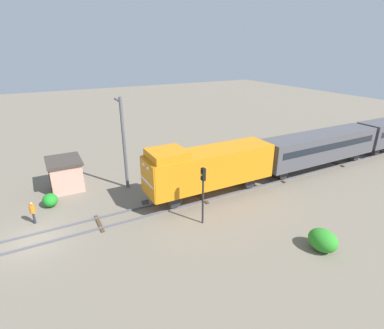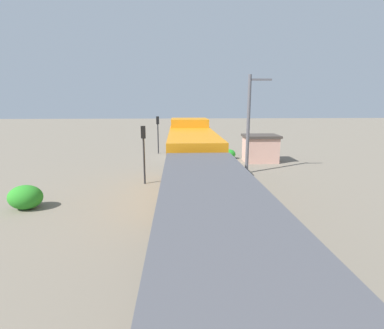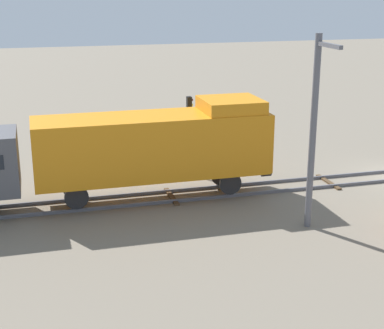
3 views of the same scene
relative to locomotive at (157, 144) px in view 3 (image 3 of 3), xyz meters
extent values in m
cube|color=#4C3823|center=(0.00, -9.18, -2.73)|extent=(2.40, 0.24, 0.09)
cube|color=#4C3823|center=(0.00, -0.68, -2.73)|extent=(2.40, 0.24, 0.09)
cube|color=orange|center=(0.00, 0.24, -0.06)|extent=(2.90, 11.00, 2.90)
cube|color=orange|center=(0.00, -3.66, 1.69)|extent=(2.75, 2.80, 0.60)
cube|color=orange|center=(0.00, -5.31, -0.06)|extent=(2.84, 0.10, 2.84)
cube|color=white|center=(0.00, -5.35, -0.26)|extent=(2.46, 0.06, 0.20)
sphere|color=white|center=(-0.45, -5.36, 1.04)|extent=(0.28, 0.28, 0.28)
sphere|color=white|center=(0.45, -5.36, 1.04)|extent=(0.28, 0.28, 0.28)
cylinder|color=#262628|center=(0.00, -5.61, -1.91)|extent=(0.36, 0.50, 0.36)
cylinder|color=#262628|center=(-0.72, -3.46, -2.06)|extent=(0.18, 1.10, 1.10)
cylinder|color=#262628|center=(0.72, -3.46, -2.06)|extent=(0.18, 1.10, 1.10)
cylinder|color=#262628|center=(-0.72, 3.94, -2.06)|extent=(0.18, 1.10, 1.10)
cylinder|color=#262628|center=(0.72, 3.94, -2.06)|extent=(0.18, 1.10, 1.10)
cylinder|color=#262628|center=(3.40, -2.49, -0.62)|extent=(0.14, 0.14, 4.31)
cube|color=black|center=(3.40, -2.49, 1.09)|extent=(0.32, 0.24, 0.90)
sphere|color=#390606|center=(3.40, -2.63, 1.36)|extent=(0.16, 0.16, 0.16)
sphere|color=yellow|center=(3.40, -2.63, 1.08)|extent=(0.16, 0.16, 0.16)
sphere|color=black|center=(3.40, -2.63, 0.80)|extent=(0.16, 0.16, 0.16)
cylinder|color=#595960|center=(-5.00, -5.53, 1.32)|extent=(0.28, 0.28, 8.18)
cube|color=#595960|center=(-5.90, -5.53, 5.01)|extent=(1.80, 0.16, 0.16)
ellipsoid|color=#2C8B26|center=(9.63, 2.60, -2.08)|extent=(1.91, 1.56, 1.39)
camera|label=1|loc=(19.55, -12.04, 9.23)|focal=28.00mm
camera|label=2|loc=(0.91, 19.35, 3.28)|focal=28.00mm
camera|label=3|loc=(-26.38, 5.48, 7.20)|focal=55.00mm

